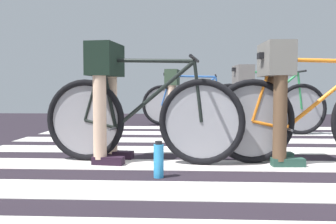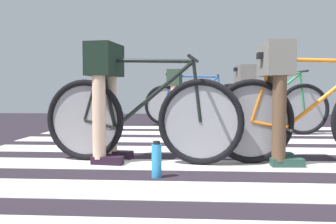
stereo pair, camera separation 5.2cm
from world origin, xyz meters
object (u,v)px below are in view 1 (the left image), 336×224
cyclist_3_of_4 (243,90)px  cyclist_1_of_4 (106,86)px  bicycle_3_of_4 (265,107)px  cyclist_4_of_4 (172,89)px  cyclist_2_of_4 (276,86)px  bicycle_4_of_4 (190,104)px  bicycle_1_of_4 (141,118)px  water_bottle (159,160)px  bicycle_2_of_4 (312,118)px

cyclist_3_of_4 → cyclist_1_of_4: bearing=-131.7°
cyclist_3_of_4 → bicycle_3_of_4: bearing=0.0°
cyclist_4_of_4 → cyclist_2_of_4: bearing=-67.6°
cyclist_2_of_4 → bicycle_4_of_4: cyclist_2_of_4 is taller
bicycle_1_of_4 → cyclist_1_of_4: 0.42m
bicycle_1_of_4 → cyclist_2_of_4: cyclist_2_of_4 is taller
cyclist_3_of_4 → water_bottle: 2.78m
bicycle_3_of_4 → bicycle_4_of_4: size_ratio=1.00×
cyclist_2_of_4 → bicycle_3_of_4: cyclist_2_of_4 is taller
cyclist_2_of_4 → cyclist_3_of_4: size_ratio=1.05×
cyclist_2_of_4 → cyclist_1_of_4: bearing=177.2°
cyclist_2_of_4 → cyclist_3_of_4: bearing=86.5°
cyclist_1_of_4 → cyclist_3_of_4: size_ratio=1.06×
cyclist_1_of_4 → cyclist_2_of_4: size_ratio=1.00×
cyclist_1_of_4 → bicycle_1_of_4: bearing=0.0°
cyclist_4_of_4 → cyclist_1_of_4: bearing=-91.5°
water_bottle → bicycle_4_of_4: bearing=86.3°
bicycle_2_of_4 → bicycle_4_of_4: size_ratio=1.00×
bicycle_4_of_4 → bicycle_1_of_4: bearing=-91.5°
cyclist_1_of_4 → cyclist_4_of_4: size_ratio=1.03×
cyclist_3_of_4 → cyclist_4_of_4: 1.74m
bicycle_4_of_4 → cyclist_4_of_4: cyclist_4_of_4 is taller
bicycle_1_of_4 → bicycle_3_of_4: same height
bicycle_2_of_4 → cyclist_3_of_4: (-0.28, 1.98, 0.24)m
bicycle_2_of_4 → cyclist_4_of_4: size_ratio=1.75×
cyclist_2_of_4 → bicycle_4_of_4: (-0.69, 3.36, -0.27)m
bicycle_3_of_4 → cyclist_3_of_4: 0.39m
bicycle_2_of_4 → bicycle_1_of_4: bearing=179.4°
cyclist_3_of_4 → water_bottle: cyclist_3_of_4 is taller
cyclist_3_of_4 → cyclist_4_of_4: cyclist_4_of_4 is taller
bicycle_1_of_4 → water_bottle: 0.62m
bicycle_3_of_4 → bicycle_4_of_4: (-1.03, 1.34, 0.00)m
water_bottle → bicycle_1_of_4: bearing=109.9°
cyclist_3_of_4 → water_bottle: (-0.98, -2.55, -0.50)m
bicycle_3_of_4 → bicycle_4_of_4: 1.69m
bicycle_2_of_4 → bicycle_4_of_4: bearing=104.1°
cyclist_3_of_4 → cyclist_2_of_4: bearing=-96.0°
cyclist_2_of_4 → bicycle_3_of_4: size_ratio=0.59×
cyclist_4_of_4 → bicycle_4_of_4: bearing=0.0°
cyclist_1_of_4 → cyclist_4_of_4: cyclist_1_of_4 is taller
bicycle_1_of_4 → bicycle_2_of_4: same height
bicycle_2_of_4 → cyclist_4_of_4: cyclist_4_of_4 is taller
bicycle_2_of_4 → water_bottle: (-1.26, -0.57, -0.26)m
bicycle_2_of_4 → bicycle_3_of_4: same height
bicycle_2_of_4 → bicycle_3_of_4: (0.03, 2.01, 0.00)m
bicycle_1_of_4 → cyclist_3_of_4: bearing=67.7°
bicycle_1_of_4 → cyclist_3_of_4: cyclist_3_of_4 is taller
bicycle_3_of_4 → cyclist_3_of_4: size_ratio=1.80×
bicycle_4_of_4 → water_bottle: (-0.25, -3.92, -0.26)m
bicycle_2_of_4 → water_bottle: bicycle_2_of_4 is taller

